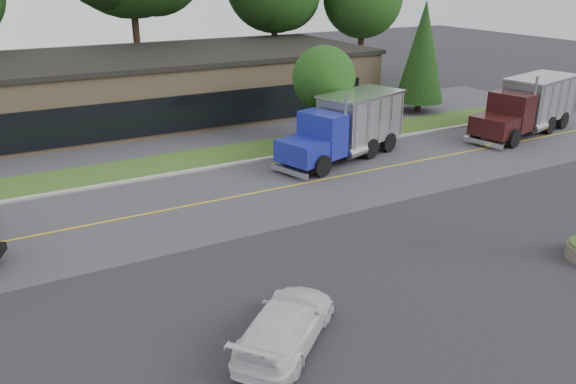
# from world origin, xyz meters

# --- Properties ---
(ground) EXTENTS (140.00, 140.00, 0.00)m
(ground) POSITION_xyz_m (0.00, 0.00, 0.00)
(ground) COLOR #35353A
(ground) RESTS_ON ground
(road) EXTENTS (60.00, 8.00, 0.02)m
(road) POSITION_xyz_m (0.00, 9.00, 0.00)
(road) COLOR #4C4C51
(road) RESTS_ON ground
(center_line) EXTENTS (60.00, 0.12, 0.01)m
(center_line) POSITION_xyz_m (0.00, 9.00, 0.00)
(center_line) COLOR gold
(center_line) RESTS_ON ground
(curb) EXTENTS (60.00, 0.30, 0.12)m
(curb) POSITION_xyz_m (0.00, 13.20, 0.00)
(curb) COLOR #9E9E99
(curb) RESTS_ON ground
(grass_verge) EXTENTS (60.00, 3.40, 0.03)m
(grass_verge) POSITION_xyz_m (0.00, 15.00, 0.00)
(grass_verge) COLOR #30521C
(grass_verge) RESTS_ON ground
(far_parking) EXTENTS (60.00, 7.00, 0.02)m
(far_parking) POSITION_xyz_m (0.00, 20.00, 0.00)
(far_parking) COLOR #4C4C51
(far_parking) RESTS_ON ground
(strip_mall) EXTENTS (32.00, 12.00, 4.00)m
(strip_mall) POSITION_xyz_m (2.00, 26.00, 2.00)
(strip_mall) COLOR #9C8060
(strip_mall) RESTS_ON ground
(tree_far_e) EXTENTS (7.65, 7.20, 10.91)m
(tree_far_e) POSITION_xyz_m (24.12, 31.09, 6.96)
(tree_far_e) COLOR #382619
(tree_far_e) RESTS_ON ground
(evergreen_right) EXTENTS (3.41, 3.41, 7.76)m
(evergreen_right) POSITION_xyz_m (20.00, 18.00, 4.26)
(evergreen_right) COLOR #382619
(evergreen_right) RESTS_ON ground
(tree_verge) EXTENTS (3.94, 3.70, 5.61)m
(tree_verge) POSITION_xyz_m (10.06, 15.05, 3.57)
(tree_verge) COLOR #382619
(tree_verge) RESTS_ON ground
(dump_truck_blue) EXTENTS (8.41, 4.80, 3.36)m
(dump_truck_blue) POSITION_xyz_m (9.43, 11.57, 1.80)
(dump_truck_blue) COLOR black
(dump_truck_blue) RESTS_ON ground
(dump_truck_maroon) EXTENTS (9.21, 4.44, 3.36)m
(dump_truck_maroon) POSITION_xyz_m (22.25, 10.33, 1.81)
(dump_truck_maroon) COLOR black
(dump_truck_maroon) RESTS_ON ground
(rally_car) EXTENTS (4.45, 4.16, 1.26)m
(rally_car) POSITION_xyz_m (-1.42, -1.55, 0.63)
(rally_car) COLOR white
(rally_car) RESTS_ON ground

